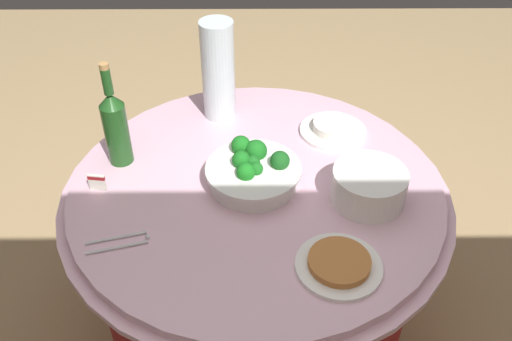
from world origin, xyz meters
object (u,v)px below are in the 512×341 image
(decorative_fruit_vase, at_px, (218,75))
(serving_tongs, at_px, (120,242))
(label_placard_front, at_px, (97,182))
(food_plate_peanuts, at_px, (339,264))
(food_plate_rice, at_px, (333,129))
(plate_stack, at_px, (369,186))
(wine_bottle, at_px, (116,126))
(broccoli_bowl, at_px, (253,171))

(decorative_fruit_vase, xyz_separation_m, serving_tongs, (0.24, 0.61, -0.15))
(decorative_fruit_vase, relative_size, label_placard_front, 6.18)
(serving_tongs, bearing_deg, food_plate_peanuts, 171.27)
(serving_tongs, bearing_deg, food_plate_rice, -141.14)
(plate_stack, relative_size, food_plate_rice, 0.95)
(decorative_fruit_vase, relative_size, serving_tongs, 2.04)
(food_plate_rice, bearing_deg, serving_tongs, 38.86)
(plate_stack, distance_m, food_plate_rice, 0.34)
(wine_bottle, distance_m, decorative_fruit_vase, 0.39)
(plate_stack, relative_size, serving_tongs, 1.26)
(broccoli_bowl, distance_m, plate_stack, 0.33)
(decorative_fruit_vase, relative_size, food_plate_rice, 1.55)
(food_plate_peanuts, bearing_deg, label_placard_front, -24.32)
(serving_tongs, distance_m, food_plate_peanuts, 0.57)
(plate_stack, distance_m, wine_bottle, 0.76)
(label_placard_front, bearing_deg, decorative_fruit_vase, -130.39)
(wine_bottle, relative_size, food_plate_peanuts, 1.53)
(broccoli_bowl, bearing_deg, serving_tongs, 35.18)
(wine_bottle, height_order, food_plate_peanuts, wine_bottle)
(plate_stack, relative_size, decorative_fruit_vase, 0.62)
(wine_bottle, xyz_separation_m, decorative_fruit_vase, (-0.29, -0.26, 0.02))
(decorative_fruit_vase, bearing_deg, label_placard_front, 49.61)
(serving_tongs, bearing_deg, plate_stack, -166.19)
(wine_bottle, height_order, decorative_fruit_vase, decorative_fruit_vase)
(plate_stack, height_order, decorative_fruit_vase, decorative_fruit_vase)
(broccoli_bowl, height_order, food_plate_peanuts, broccoli_bowl)
(broccoli_bowl, relative_size, wine_bottle, 0.83)
(decorative_fruit_vase, distance_m, food_plate_rice, 0.42)
(serving_tongs, relative_size, label_placard_front, 3.03)
(wine_bottle, height_order, label_placard_front, wine_bottle)
(serving_tongs, xyz_separation_m, food_plate_peanuts, (-0.56, 0.09, 0.01))
(wine_bottle, bearing_deg, plate_stack, 165.68)
(plate_stack, height_order, food_plate_peanuts, plate_stack)
(food_plate_peanuts, bearing_deg, serving_tongs, -8.73)
(food_plate_rice, bearing_deg, decorative_fruit_vase, -16.78)
(broccoli_bowl, distance_m, serving_tongs, 0.43)
(food_plate_peanuts, bearing_deg, broccoli_bowl, -57.54)
(wine_bottle, xyz_separation_m, food_plate_peanuts, (-0.62, 0.44, -0.12))
(wine_bottle, distance_m, food_plate_rice, 0.70)
(serving_tongs, height_order, label_placard_front, label_placard_front)
(broccoli_bowl, height_order, label_placard_front, broccoli_bowl)
(serving_tongs, height_order, food_plate_rice, food_plate_rice)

